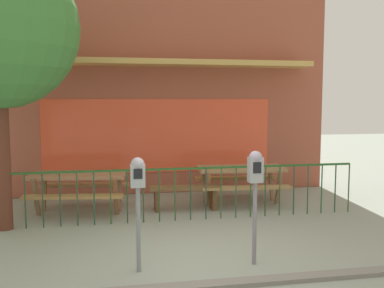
% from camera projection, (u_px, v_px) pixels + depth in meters
% --- Properties ---
extents(ground, '(40.00, 40.00, 0.00)m').
position_uv_depth(ground, '(199.00, 265.00, 5.73)').
color(ground, gray).
extents(pub_storefront, '(8.12, 1.25, 5.79)m').
position_uv_depth(pub_storefront, '(158.00, 70.00, 10.15)').
color(pub_storefront, brown).
rests_on(pub_storefront, ground).
extents(patio_fence_front, '(6.85, 0.04, 0.97)m').
position_uv_depth(patio_fence_front, '(175.00, 185.00, 7.76)').
color(patio_fence_front, '#21501F').
rests_on(patio_fence_front, ground).
extents(picnic_table_left, '(1.96, 1.58, 0.79)m').
position_uv_depth(picnic_table_left, '(79.00, 182.00, 8.34)').
color(picnic_table_left, '#A1704E').
rests_on(picnic_table_left, ground).
extents(picnic_table_right, '(1.90, 1.50, 0.79)m').
position_uv_depth(picnic_table_right, '(241.00, 174.00, 9.14)').
color(picnic_table_right, '#97744D').
rests_on(picnic_table_right, ground).
extents(patio_bench, '(1.42, 0.43, 0.48)m').
position_uv_depth(patio_bench, '(185.00, 193.00, 8.56)').
color(patio_bench, brown).
rests_on(patio_bench, ground).
extents(parking_meter_near, '(0.18, 0.17, 1.52)m').
position_uv_depth(parking_meter_near, '(255.00, 177.00, 5.65)').
color(parking_meter_near, slate).
rests_on(parking_meter_near, ground).
extents(parking_meter_far, '(0.18, 0.17, 1.47)m').
position_uv_depth(parking_meter_far, '(138.00, 184.00, 5.39)').
color(parking_meter_far, gray).
rests_on(parking_meter_far, ground).
extents(curb_edge, '(11.37, 0.20, 0.11)m').
position_uv_depth(curb_edge, '(211.00, 287.00, 5.05)').
color(curb_edge, gray).
rests_on(curb_edge, ground).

